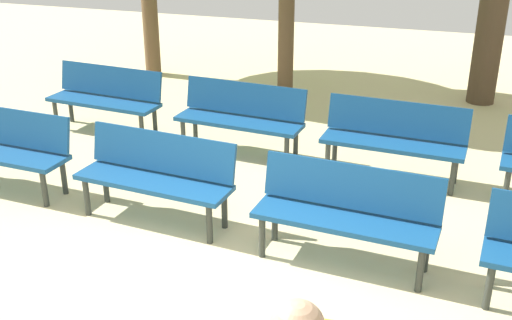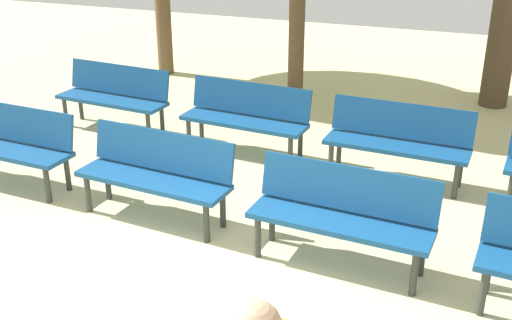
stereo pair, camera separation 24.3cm
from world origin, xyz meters
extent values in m
cube|color=navy|center=(-2.79, 1.92, 0.68)|extent=(1.60, 0.21, 0.40)
cylinder|color=#2D332D|center=(-2.11, 1.52, 0.20)|extent=(0.06, 0.06, 0.40)
cylinder|color=#2D332D|center=(-2.09, 1.84, 0.20)|extent=(0.06, 0.06, 0.40)
cube|color=navy|center=(-0.87, 1.60, 0.43)|extent=(1.63, 0.57, 0.05)
cube|color=navy|center=(-0.86, 1.80, 0.68)|extent=(1.60, 0.26, 0.40)
cylinder|color=#2D332D|center=(-1.58, 1.50, 0.20)|extent=(0.06, 0.06, 0.40)
cylinder|color=#2D332D|center=(-0.19, 1.38, 0.20)|extent=(0.06, 0.06, 0.40)
cylinder|color=#2D332D|center=(-1.56, 1.82, 0.20)|extent=(0.06, 0.06, 0.40)
cylinder|color=#2D332D|center=(-0.16, 1.70, 0.20)|extent=(0.06, 0.06, 0.40)
cube|color=navy|center=(1.06, 1.43, 0.43)|extent=(1.63, 0.55, 0.05)
cube|color=navy|center=(1.08, 1.63, 0.68)|extent=(1.60, 0.23, 0.40)
cylinder|color=#2D332D|center=(0.35, 1.31, 0.20)|extent=(0.06, 0.06, 0.40)
cylinder|color=#2D332D|center=(1.75, 1.22, 0.20)|extent=(0.06, 0.06, 0.40)
cylinder|color=#2D332D|center=(0.37, 1.63, 0.20)|extent=(0.06, 0.06, 0.40)
cylinder|color=#2D332D|center=(1.77, 1.54, 0.20)|extent=(0.06, 0.06, 0.40)
cylinder|color=#2D332D|center=(2.28, 1.15, 0.20)|extent=(0.06, 0.06, 0.40)
cylinder|color=#2D332D|center=(2.31, 1.47, 0.20)|extent=(0.06, 0.06, 0.40)
cube|color=navy|center=(-2.68, 3.65, 0.43)|extent=(1.63, 0.57, 0.05)
cube|color=navy|center=(-2.66, 3.85, 0.68)|extent=(1.60, 0.25, 0.40)
cylinder|color=#2D332D|center=(-3.39, 3.55, 0.20)|extent=(0.06, 0.06, 0.40)
cylinder|color=#2D332D|center=(-1.99, 3.43, 0.20)|extent=(0.06, 0.06, 0.40)
cylinder|color=#2D332D|center=(-3.36, 3.87, 0.20)|extent=(0.06, 0.06, 0.40)
cylinder|color=#2D332D|center=(-1.97, 3.75, 0.20)|extent=(0.06, 0.06, 0.40)
cube|color=navy|center=(-0.67, 3.50, 0.43)|extent=(1.63, 0.56, 0.05)
cube|color=navy|center=(-0.66, 3.70, 0.68)|extent=(1.60, 0.24, 0.40)
cylinder|color=#2D332D|center=(-1.38, 3.40, 0.20)|extent=(0.06, 0.06, 0.40)
cylinder|color=#2D332D|center=(0.01, 3.29, 0.20)|extent=(0.06, 0.06, 0.40)
cylinder|color=#2D332D|center=(-1.36, 3.71, 0.20)|extent=(0.06, 0.06, 0.40)
cylinder|color=#2D332D|center=(0.04, 3.61, 0.20)|extent=(0.06, 0.06, 0.40)
cube|color=navy|center=(1.22, 3.37, 0.43)|extent=(1.62, 0.53, 0.05)
cube|color=navy|center=(1.24, 3.56, 0.68)|extent=(1.60, 0.21, 0.40)
cylinder|color=#2D332D|center=(0.52, 3.24, 0.20)|extent=(0.06, 0.06, 0.40)
cylinder|color=#2D332D|center=(1.92, 3.17, 0.20)|extent=(0.06, 0.06, 0.40)
cylinder|color=#2D332D|center=(0.53, 3.56, 0.20)|extent=(0.06, 0.06, 0.40)
cylinder|color=#2D332D|center=(1.93, 3.49, 0.20)|extent=(0.06, 0.06, 0.40)
cylinder|color=#2D332D|center=(2.46, 3.10, 0.20)|extent=(0.06, 0.06, 0.40)
cylinder|color=#2D332D|center=(2.49, 3.42, 0.20)|extent=(0.06, 0.06, 0.40)
cylinder|color=brown|center=(-0.82, 6.08, 1.24)|extent=(0.25, 0.25, 2.47)
cylinder|color=#4C3A28|center=(2.19, 6.70, 1.27)|extent=(0.42, 0.42, 2.54)
camera|label=1|loc=(1.87, -3.34, 3.07)|focal=44.04mm
camera|label=2|loc=(2.10, -3.26, 3.07)|focal=44.04mm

